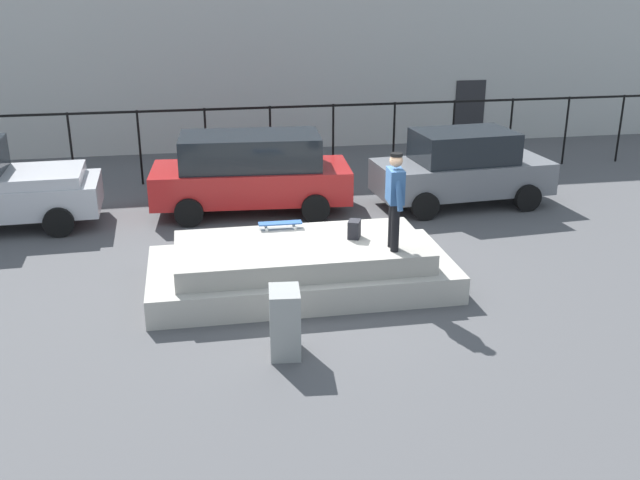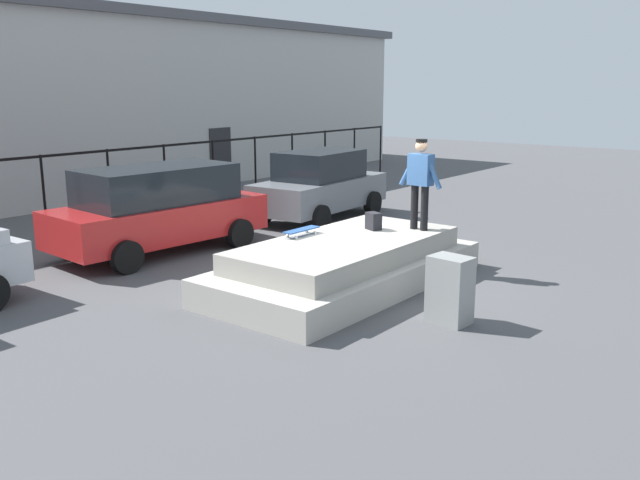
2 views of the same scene
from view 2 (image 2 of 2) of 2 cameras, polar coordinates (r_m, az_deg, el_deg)
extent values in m
plane|color=#4C4C4F|center=(12.52, 2.18, -3.25)|extent=(60.00, 60.00, 0.00)
cube|color=#ADA89E|center=(12.05, 2.17, -2.71)|extent=(5.32, 2.54, 0.48)
cube|color=#A09B91|center=(11.94, 2.19, -0.77)|extent=(4.36, 2.08, 0.36)
cylinder|color=black|center=(12.69, 8.74, 2.65)|extent=(0.14, 0.14, 0.83)
cylinder|color=black|center=(12.81, 7.91, 2.77)|extent=(0.14, 0.14, 0.83)
cube|color=#33598C|center=(12.64, 8.42, 5.85)|extent=(0.26, 0.45, 0.57)
cylinder|color=#33598C|center=(12.50, 9.46, 5.56)|extent=(0.11, 0.38, 0.59)
cylinder|color=#33598C|center=(12.80, 7.40, 5.80)|extent=(0.11, 0.38, 0.59)
sphere|color=tan|center=(12.60, 8.49, 7.77)|extent=(0.22, 0.22, 0.22)
cylinder|color=black|center=(12.59, 8.50, 8.22)|extent=(0.22, 0.22, 0.05)
cube|color=#264C8C|center=(12.16, -1.57, 0.86)|extent=(0.80, 0.21, 0.02)
cylinder|color=silver|center=(12.30, -0.43, 0.63)|extent=(0.06, 0.03, 0.06)
cylinder|color=silver|center=(12.43, -1.14, 0.76)|extent=(0.06, 0.03, 0.06)
cylinder|color=silver|center=(11.92, -2.01, 0.22)|extent=(0.06, 0.03, 0.06)
cylinder|color=silver|center=(12.05, -2.73, 0.35)|extent=(0.06, 0.03, 0.06)
cube|color=black|center=(12.69, 4.50, 1.59)|extent=(0.29, 0.33, 0.32)
cube|color=#B21E1E|center=(14.71, -13.31, 1.64)|extent=(4.64, 2.16, 0.75)
cube|color=black|center=(14.58, -13.47, 4.54)|extent=(3.27, 1.84, 0.75)
cylinder|color=black|center=(14.87, -19.75, -0.14)|extent=(0.65, 0.26, 0.64)
cylinder|color=black|center=(13.27, -15.88, -1.38)|extent=(0.65, 0.26, 0.64)
cylinder|color=black|center=(16.33, -11.09, 1.50)|extent=(0.65, 0.26, 0.64)
cylinder|color=black|center=(14.89, -6.74, 0.55)|extent=(0.65, 0.26, 0.64)
cube|color=slate|center=(17.97, -0.02, 3.98)|extent=(4.26, 2.02, 0.75)
cube|color=black|center=(17.87, -0.02, 6.31)|extent=(2.39, 1.67, 0.72)
cylinder|color=black|center=(17.52, -4.75, 2.46)|extent=(0.65, 0.27, 0.64)
cylinder|color=black|center=(16.50, 0.02, 1.86)|extent=(0.65, 0.27, 0.64)
cylinder|color=black|center=(19.57, -0.05, 3.61)|extent=(0.65, 0.27, 0.64)
cylinder|color=black|center=(18.66, 4.43, 3.11)|extent=(0.65, 0.27, 0.64)
cube|color=gray|center=(10.29, 10.82, -4.13)|extent=(0.50, 0.64, 1.02)
cylinder|color=black|center=(16.48, -22.08, 3.23)|extent=(0.06, 0.06, 1.96)
cylinder|color=black|center=(17.38, -17.20, 4.06)|extent=(0.06, 0.06, 1.96)
cylinder|color=black|center=(18.39, -12.81, 4.77)|extent=(0.06, 0.06, 1.96)
cylinder|color=black|center=(19.51, -8.91, 5.39)|extent=(0.06, 0.06, 1.96)
cylinder|color=black|center=(20.70, -5.43, 5.91)|extent=(0.06, 0.06, 1.96)
cylinder|color=black|center=(21.97, -2.33, 6.36)|extent=(0.06, 0.06, 1.96)
cylinder|color=black|center=(23.29, 0.42, 6.74)|extent=(0.06, 0.06, 1.96)
cylinder|color=black|center=(24.66, 2.88, 7.07)|extent=(0.06, 0.06, 1.96)
cylinder|color=black|center=(26.07, 5.08, 7.35)|extent=(0.06, 0.06, 1.96)
cube|color=black|center=(17.27, -17.40, 7.15)|extent=(24.00, 0.04, 0.06)
cube|color=#262628|center=(24.39, -8.33, 6.93)|extent=(1.00, 0.06, 2.00)
camera|label=1|loc=(9.23, 74.18, 15.06)|focal=40.76mm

